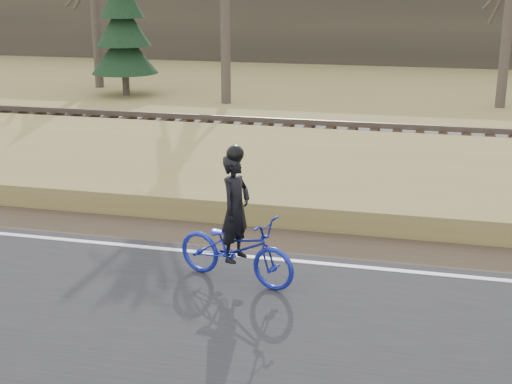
# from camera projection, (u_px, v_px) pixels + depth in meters

# --- Properties ---
(ground) EXTENTS (120.00, 120.00, 0.00)m
(ground) POSITION_uv_depth(u_px,v_px,m) (85.00, 249.00, 12.28)
(ground) COLOR olive
(ground) RESTS_ON ground
(road) EXTENTS (120.00, 6.00, 0.06)m
(road) POSITION_uv_depth(u_px,v_px,m) (2.00, 311.00, 9.95)
(road) COLOR black
(road) RESTS_ON ground
(edge_line) EXTENTS (120.00, 0.12, 0.01)m
(edge_line) POSITION_uv_depth(u_px,v_px,m) (90.00, 242.00, 12.45)
(edge_line) COLOR silver
(edge_line) RESTS_ON road
(shoulder) EXTENTS (120.00, 1.60, 0.04)m
(shoulder) POSITION_uv_depth(u_px,v_px,m) (114.00, 226.00, 13.39)
(shoulder) COLOR #473A2B
(shoulder) RESTS_ON ground
(embankment) EXTENTS (120.00, 5.00, 0.44)m
(embankment) POSITION_uv_depth(u_px,v_px,m) (170.00, 174.00, 16.12)
(embankment) COLOR olive
(embankment) RESTS_ON ground
(ballast) EXTENTS (120.00, 3.00, 0.45)m
(ballast) POSITION_uv_depth(u_px,v_px,m) (218.00, 139.00, 19.65)
(ballast) COLOR slate
(ballast) RESTS_ON ground
(railroad) EXTENTS (120.00, 2.40, 0.29)m
(railroad) POSITION_uv_depth(u_px,v_px,m) (218.00, 128.00, 19.57)
(railroad) COLOR black
(railroad) RESTS_ON ballast
(treeline_backdrop) EXTENTS (120.00, 4.00, 6.00)m
(treeline_backdrop) POSITION_uv_depth(u_px,v_px,m) (333.00, 6.00, 39.30)
(treeline_backdrop) COLOR #383328
(treeline_backdrop) RESTS_ON ground
(cyclist) EXTENTS (2.10, 1.23, 2.12)m
(cyclist) POSITION_uv_depth(u_px,v_px,m) (236.00, 239.00, 10.69)
(cyclist) COLOR navy
(cyclist) RESTS_ON road
(bare_tree_near_left) EXTENTS (0.36, 0.36, 7.11)m
(bare_tree_near_left) POSITION_uv_depth(u_px,v_px,m) (225.00, 5.00, 25.56)
(bare_tree_near_left) COLOR #4C4138
(bare_tree_near_left) RESTS_ON ground
(conifer) EXTENTS (2.60, 2.60, 5.77)m
(conifer) POSITION_uv_depth(u_px,v_px,m) (123.00, 25.00, 27.60)
(conifer) COLOR #4C4138
(conifer) RESTS_ON ground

